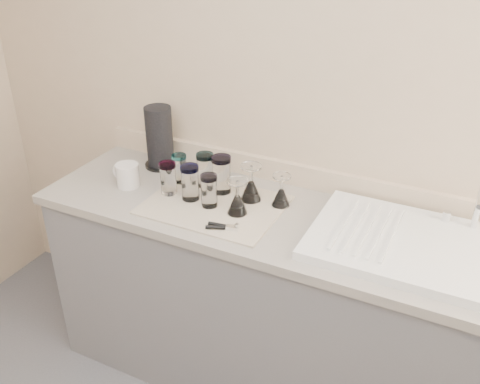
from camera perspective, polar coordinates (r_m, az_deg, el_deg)
The scene contains 16 objects.
room_envelope at distance 0.95m, azimuth -22.56°, elevation -2.72°, with size 3.54×3.50×2.52m.
counter_unit at distance 2.40m, azimuth 4.12°, elevation -11.86°, with size 2.06×0.62×0.90m.
sink_unit at distance 2.03m, azimuth 19.21°, elevation -5.66°, with size 0.82×0.50×0.22m.
dish_towel at distance 2.21m, azimuth -2.76°, elevation -1.37°, with size 0.55×0.42×0.01m, color beige.
tumbler_teal at distance 2.37m, azimuth -6.46°, elevation 2.55°, with size 0.07×0.07×0.13m.
tumbler_cyan at distance 2.32m, azimuth -3.73°, elevation 2.39°, with size 0.08×0.08×0.15m.
tumbler_purple at distance 2.26m, azimuth -1.98°, elevation 1.91°, with size 0.08×0.08×0.16m.
tumbler_magenta at distance 2.28m, azimuth -7.67°, elevation 1.49°, with size 0.07×0.07×0.14m.
tumbler_blue at distance 2.22m, azimuth -5.35°, elevation 1.04°, with size 0.08×0.08×0.15m.
tumbler_lavender at distance 2.17m, azimuth -3.31°, elevation 0.17°, with size 0.07×0.07×0.14m.
goblet_back_left at distance 2.22m, azimuth 1.18°, elevation 0.42°, with size 0.09×0.09×0.16m.
goblet_back_right at distance 2.19m, azimuth 4.40°, elevation -0.33°, with size 0.08×0.08×0.14m.
goblet_front_left at distance 2.12m, azimuth -0.29°, elevation -1.07°, with size 0.08×0.08×0.15m.
can_opener at distance 2.05m, azimuth -1.86°, elevation -3.72°, with size 0.12×0.07×0.02m.
white_mug at distance 2.40m, azimuth -11.95°, elevation 1.79°, with size 0.15×0.11×0.10m.
paper_towel_roll at distance 2.52m, azimuth -8.58°, elevation 5.72°, with size 0.16×0.16×0.29m.
Camera 1 is at (0.65, -0.51, 2.01)m, focal length 40.00 mm.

